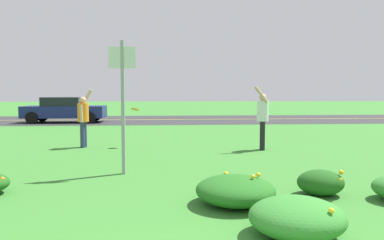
% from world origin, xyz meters
% --- Properties ---
extents(ground_plane, '(120.00, 120.00, 0.00)m').
position_xyz_m(ground_plane, '(0.00, 10.93, 0.00)').
color(ground_plane, '#387A2D').
extents(highway_strip, '(120.00, 8.05, 0.01)m').
position_xyz_m(highway_strip, '(0.00, 21.86, 0.00)').
color(highway_strip, '#2D2D30').
rests_on(highway_strip, ground).
extents(highway_center_stripe, '(120.00, 0.16, 0.00)m').
position_xyz_m(highway_center_stripe, '(0.00, 21.86, 0.01)').
color(highway_center_stripe, yellow).
rests_on(highway_center_stripe, ground).
extents(daylily_clump_mid_left, '(1.22, 1.25, 0.49)m').
position_xyz_m(daylily_clump_mid_left, '(0.76, 3.76, 0.22)').
color(daylily_clump_mid_left, '#23661E').
rests_on(daylily_clump_mid_left, ground).
extents(daylily_clump_mid_center, '(0.78, 0.67, 0.44)m').
position_xyz_m(daylily_clump_mid_center, '(2.28, 4.17, 0.21)').
color(daylily_clump_mid_center, '#1E5619').
rests_on(daylily_clump_mid_center, ground).
extents(daylily_clump_mid_right, '(1.15, 1.08, 0.47)m').
position_xyz_m(daylily_clump_mid_right, '(1.24, 2.44, 0.23)').
color(daylily_clump_mid_right, '#337F2D').
rests_on(daylily_clump_mid_right, ground).
extents(sign_post_near_path, '(0.56, 0.10, 2.78)m').
position_xyz_m(sign_post_near_path, '(-1.17, 6.07, 1.68)').
color(sign_post_near_path, '#93969B').
rests_on(sign_post_near_path, ground).
extents(person_thrower_orange_shirt, '(0.44, 0.51, 1.82)m').
position_xyz_m(person_thrower_orange_shirt, '(-2.83, 10.03, 0.95)').
color(person_thrower_orange_shirt, orange).
rests_on(person_thrower_orange_shirt, ground).
extents(person_catcher_white_shirt, '(0.49, 0.51, 1.91)m').
position_xyz_m(person_catcher_white_shirt, '(2.61, 9.10, 1.01)').
color(person_catcher_white_shirt, silver).
rests_on(person_catcher_white_shirt, ground).
extents(frisbee_orange, '(0.27, 0.25, 0.13)m').
position_xyz_m(frisbee_orange, '(-1.22, 10.04, 1.18)').
color(frisbee_orange, orange).
extents(car_navy_center_left, '(4.50, 2.00, 1.45)m').
position_xyz_m(car_navy_center_left, '(-6.00, 20.05, 0.74)').
color(car_navy_center_left, navy).
rests_on(car_navy_center_left, ground).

